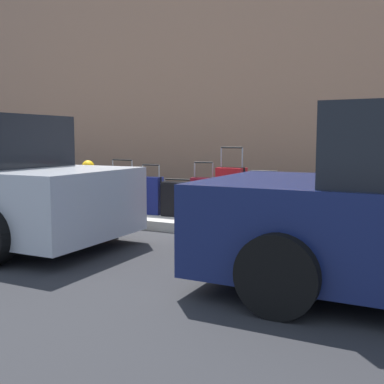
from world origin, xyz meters
TOP-DOWN VIEW (x-y plane):
  - ground_plane at (0.00, 0.00)m, footprint 40.00×40.00m
  - sidewalk_curb at (0.00, -2.50)m, footprint 18.00×5.00m
  - building_facade_sidewalk_side at (0.00, -8.66)m, footprint 24.00×3.00m
  - suitcase_navy_1 at (-3.72, -0.51)m, footprint 0.37×0.26m
  - suitcase_olive_2 at (-3.26, -0.57)m, footprint 0.46×0.28m
  - suitcase_silver_3 at (-2.77, -0.58)m, footprint 0.43×0.24m
  - suitcase_teal_4 at (-2.28, -0.50)m, footprint 0.45×0.23m
  - suitcase_red_5 at (-1.80, -0.49)m, footprint 0.41×0.28m
  - suitcase_maroon_6 at (-1.37, -0.48)m, footprint 0.36×0.22m
  - suitcase_black_7 at (-0.89, -0.56)m, footprint 0.50×0.23m
  - suitcase_navy_8 at (-0.41, -0.57)m, footprint 0.36×0.20m
  - suitcase_olive_9 at (0.06, -0.48)m, footprint 0.47×0.24m
  - fire_hydrant at (0.81, -0.56)m, footprint 0.39×0.21m
  - bollard_post at (1.41, -0.41)m, footprint 0.12×0.12m

SIDE VIEW (x-z plane):
  - ground_plane at x=0.00m, z-range 0.00..0.00m
  - sidewalk_curb at x=0.00m, z-range 0.00..0.14m
  - suitcase_black_7 at x=-0.89m, z-range 0.11..0.70m
  - suitcase_olive_2 at x=-3.26m, z-range 0.11..0.73m
  - suitcase_navy_8 at x=-0.41m, z-range 0.04..0.83m
  - suitcase_maroon_6 at x=-1.37m, z-range 0.02..0.88m
  - suitcase_olive_9 at x=0.06m, z-range 0.02..0.89m
  - suitcase_silver_3 at x=-2.77m, z-range 0.11..0.81m
  - suitcase_navy_1 at x=-3.72m, z-range 0.11..0.83m
  - suitcase_teal_4 at x=-2.28m, z-range 0.11..0.87m
  - suitcase_red_5 at x=-1.80m, z-range -0.01..1.07m
  - fire_hydrant at x=0.81m, z-range 0.16..0.98m
  - bollard_post at x=1.41m, z-range 0.14..1.03m
  - building_facade_sidewalk_side at x=0.00m, z-range 0.00..10.16m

